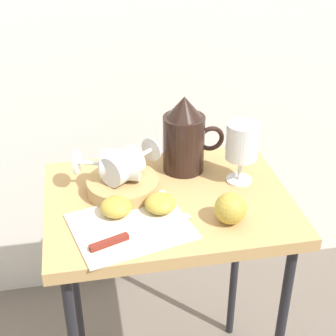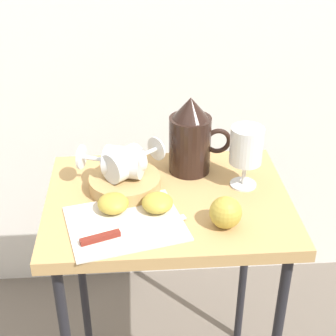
{
  "view_description": "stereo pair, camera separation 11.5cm",
  "coord_description": "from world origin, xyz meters",
  "px_view_note": "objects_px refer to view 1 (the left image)",
  "views": [
    {
      "loc": [
        -0.19,
        -0.98,
        1.36
      ],
      "look_at": [
        0.0,
        0.0,
        0.77
      ],
      "focal_mm": 54.64,
      "sensor_mm": 36.0,
      "label": 1
    },
    {
      "loc": [
        -0.07,
        -0.99,
        1.36
      ],
      "look_at": [
        0.0,
        0.0,
        0.77
      ],
      "focal_mm": 54.64,
      "sensor_mm": 36.0,
      "label": 2
    }
  ],
  "objects_px": {
    "table": "(168,223)",
    "wine_glass_upright": "(242,145)",
    "apple_half_left": "(116,207)",
    "basket_tray": "(123,186)",
    "wine_glass_tipped_near": "(120,165)",
    "apple_whole": "(230,208)",
    "pitcher": "(184,141)",
    "apple_half_right": "(160,203)",
    "knife": "(127,236)",
    "wine_glass_tipped_far": "(123,165)"
  },
  "relations": [
    {
      "from": "wine_glass_tipped_near",
      "to": "apple_half_right",
      "type": "relative_size",
      "value": 2.35
    },
    {
      "from": "wine_glass_tipped_near",
      "to": "wine_glass_upright",
      "type": "bearing_deg",
      "value": -1.86
    },
    {
      "from": "table",
      "to": "knife",
      "type": "xyz_separation_m",
      "value": [
        -0.11,
        -0.14,
        0.08
      ]
    },
    {
      "from": "apple_half_right",
      "to": "apple_whole",
      "type": "xyz_separation_m",
      "value": [
        0.14,
        -0.06,
        0.01
      ]
    },
    {
      "from": "wine_glass_tipped_far",
      "to": "wine_glass_tipped_near",
      "type": "bearing_deg",
      "value": 157.5
    },
    {
      "from": "wine_glass_tipped_near",
      "to": "apple_whole",
      "type": "height_order",
      "value": "wine_glass_tipped_near"
    },
    {
      "from": "wine_glass_upright",
      "to": "wine_glass_tipped_far",
      "type": "height_order",
      "value": "wine_glass_upright"
    },
    {
      "from": "wine_glass_upright",
      "to": "wine_glass_tipped_far",
      "type": "bearing_deg",
      "value": 178.79
    },
    {
      "from": "pitcher",
      "to": "wine_glass_upright",
      "type": "height_order",
      "value": "pitcher"
    },
    {
      "from": "table",
      "to": "apple_half_left",
      "type": "bearing_deg",
      "value": -158.65
    },
    {
      "from": "pitcher",
      "to": "wine_glass_tipped_near",
      "type": "height_order",
      "value": "pitcher"
    },
    {
      "from": "apple_half_right",
      "to": "knife",
      "type": "bearing_deg",
      "value": -135.27
    },
    {
      "from": "basket_tray",
      "to": "wine_glass_upright",
      "type": "xyz_separation_m",
      "value": [
        0.29,
        -0.0,
        0.08
      ]
    },
    {
      "from": "wine_glass_upright",
      "to": "apple_half_left",
      "type": "distance_m",
      "value": 0.33
    },
    {
      "from": "table",
      "to": "basket_tray",
      "type": "distance_m",
      "value": 0.14
    },
    {
      "from": "basket_tray",
      "to": "wine_glass_tipped_near",
      "type": "height_order",
      "value": "wine_glass_tipped_near"
    },
    {
      "from": "pitcher",
      "to": "wine_glass_tipped_near",
      "type": "xyz_separation_m",
      "value": [
        -0.17,
        -0.07,
        -0.01
      ]
    },
    {
      "from": "basket_tray",
      "to": "apple_half_right",
      "type": "relative_size",
      "value": 2.43
    },
    {
      "from": "wine_glass_tipped_far",
      "to": "apple_half_left",
      "type": "xyz_separation_m",
      "value": [
        -0.03,
        -0.1,
        -0.05
      ]
    },
    {
      "from": "table",
      "to": "wine_glass_tipped_near",
      "type": "height_order",
      "value": "wine_glass_tipped_near"
    },
    {
      "from": "basket_tray",
      "to": "apple_half_left",
      "type": "bearing_deg",
      "value": -105.72
    },
    {
      "from": "basket_tray",
      "to": "pitcher",
      "type": "xyz_separation_m",
      "value": [
        0.16,
        0.08,
        0.06
      ]
    },
    {
      "from": "apple_half_left",
      "to": "apple_whole",
      "type": "relative_size",
      "value": 1.0
    },
    {
      "from": "pitcher",
      "to": "wine_glass_tipped_near",
      "type": "distance_m",
      "value": 0.18
    },
    {
      "from": "wine_glass_tipped_far",
      "to": "apple_half_right",
      "type": "distance_m",
      "value": 0.13
    },
    {
      "from": "apple_whole",
      "to": "table",
      "type": "bearing_deg",
      "value": 133.99
    },
    {
      "from": "wine_glass_upright",
      "to": "knife",
      "type": "xyz_separation_m",
      "value": [
        -0.3,
        -0.18,
        -0.09
      ]
    },
    {
      "from": "pitcher",
      "to": "apple_half_left",
      "type": "bearing_deg",
      "value": -137.96
    },
    {
      "from": "wine_glass_upright",
      "to": "apple_half_left",
      "type": "relative_size",
      "value": 2.2
    },
    {
      "from": "basket_tray",
      "to": "knife",
      "type": "height_order",
      "value": "basket_tray"
    },
    {
      "from": "knife",
      "to": "wine_glass_tipped_far",
      "type": "bearing_deg",
      "value": 84.74
    },
    {
      "from": "wine_glass_tipped_near",
      "to": "apple_half_right",
      "type": "xyz_separation_m",
      "value": [
        0.08,
        -0.1,
        -0.05
      ]
    },
    {
      "from": "table",
      "to": "apple_half_left",
      "type": "distance_m",
      "value": 0.17
    },
    {
      "from": "knife",
      "to": "pitcher",
      "type": "bearing_deg",
      "value": 55.73
    },
    {
      "from": "apple_half_left",
      "to": "table",
      "type": "bearing_deg",
      "value": 21.35
    },
    {
      "from": "pitcher",
      "to": "wine_glass_tipped_far",
      "type": "relative_size",
      "value": 1.27
    },
    {
      "from": "pitcher",
      "to": "apple_half_left",
      "type": "xyz_separation_m",
      "value": [
        -0.19,
        -0.17,
        -0.06
      ]
    },
    {
      "from": "table",
      "to": "apple_half_left",
      "type": "relative_size",
      "value": 9.85
    },
    {
      "from": "table",
      "to": "wine_glass_upright",
      "type": "height_order",
      "value": "wine_glass_upright"
    },
    {
      "from": "wine_glass_upright",
      "to": "apple_half_left",
      "type": "xyz_separation_m",
      "value": [
        -0.31,
        -0.09,
        -0.08
      ]
    },
    {
      "from": "apple_half_left",
      "to": "wine_glass_upright",
      "type": "bearing_deg",
      "value": 16.02
    },
    {
      "from": "wine_glass_upright",
      "to": "apple_whole",
      "type": "distance_m",
      "value": 0.19
    },
    {
      "from": "basket_tray",
      "to": "apple_whole",
      "type": "xyz_separation_m",
      "value": [
        0.21,
        -0.16,
        0.02
      ]
    },
    {
      "from": "table",
      "to": "apple_whole",
      "type": "height_order",
      "value": "apple_whole"
    },
    {
      "from": "apple_half_left",
      "to": "wine_glass_tipped_near",
      "type": "bearing_deg",
      "value": 78.05
    },
    {
      "from": "pitcher",
      "to": "wine_glass_upright",
      "type": "xyz_separation_m",
      "value": [
        0.12,
        -0.08,
        0.02
      ]
    },
    {
      "from": "table",
      "to": "wine_glass_tipped_far",
      "type": "relative_size",
      "value": 4.41
    },
    {
      "from": "wine_glass_tipped_far",
      "to": "knife",
      "type": "distance_m",
      "value": 0.2
    },
    {
      "from": "apple_whole",
      "to": "knife",
      "type": "distance_m",
      "value": 0.23
    },
    {
      "from": "table",
      "to": "pitcher",
      "type": "height_order",
      "value": "pitcher"
    }
  ]
}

